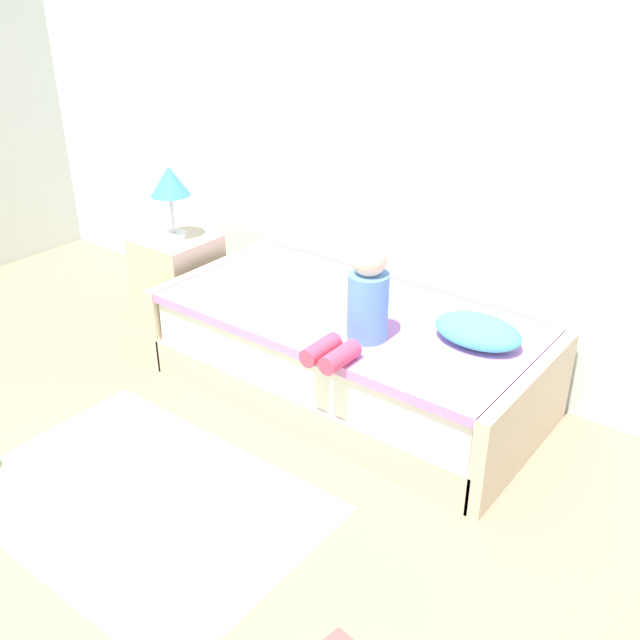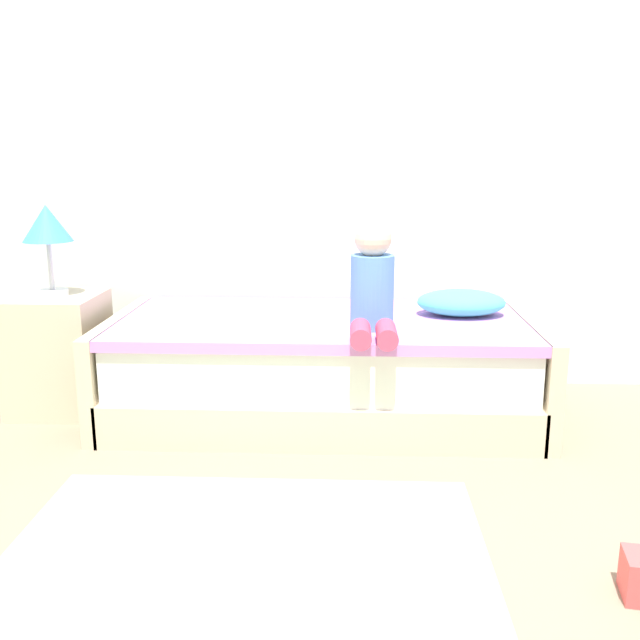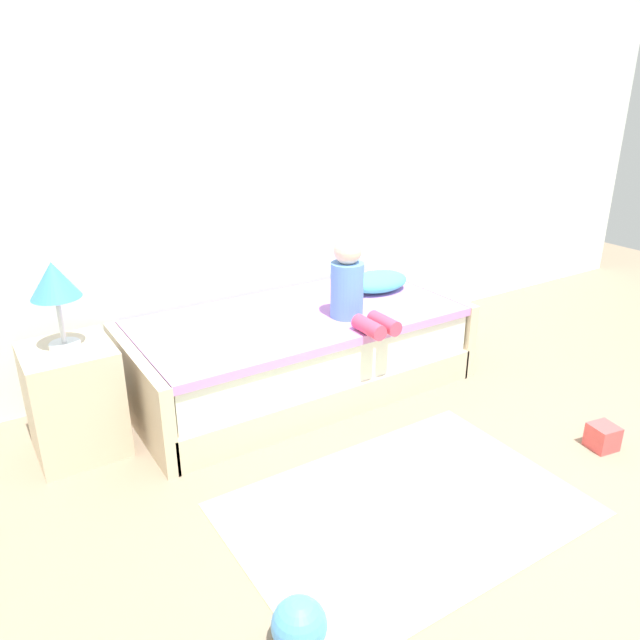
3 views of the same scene
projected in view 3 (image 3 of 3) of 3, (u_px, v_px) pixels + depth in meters
The scene contains 10 objects.
ground_plane at pixel (617, 554), 2.57m from camera, with size 9.20×9.20×0.00m, color gray.
wall_rear at pixel (298, 143), 4.06m from camera, with size 7.20×0.10×2.90m, color silver.
bed at pixel (299, 352), 3.86m from camera, with size 2.11×1.00×0.50m.
nightstand at pixel (74, 400), 3.18m from camera, with size 0.44×0.44×0.60m, color beige.
table_lamp at pixel (54, 284), 2.94m from camera, with size 0.24×0.24×0.45m.
child_figure at pixel (352, 287), 3.63m from camera, with size 0.20×0.51×0.50m.
pillow at pixel (378, 281), 4.16m from camera, with size 0.44×0.30×0.13m, color #4CCCBC.
toy_ball at pixel (299, 625), 2.12m from camera, with size 0.20×0.20×0.20m, color #4C99E5.
area_rug at pixel (405, 509), 2.83m from camera, with size 1.60×1.10×0.01m, color #B2D189.
toy_block at pixel (603, 437), 3.28m from camera, with size 0.14×0.14×0.14m, color #E54C4C.
Camera 3 is at (-2.14, -1.03, 1.88)m, focal length 34.27 mm.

